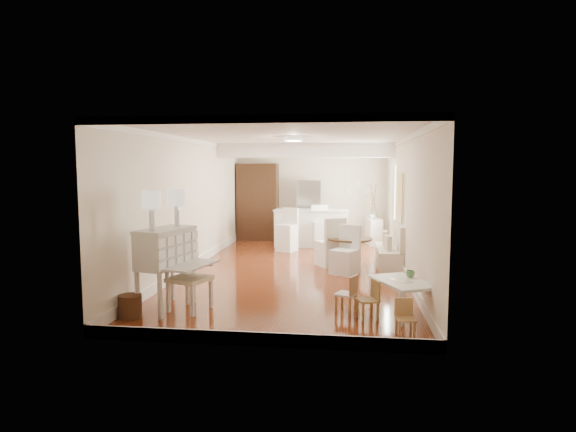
% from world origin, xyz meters
% --- Properties ---
extents(room, '(9.00, 9.04, 2.82)m').
position_xyz_m(room, '(0.04, 0.32, 1.98)').
color(room, brown).
rests_on(room, ground).
extents(secretary_bureau, '(1.21, 1.22, 1.27)m').
position_xyz_m(secretary_bureau, '(-1.67, -3.12, 0.63)').
color(secretary_bureau, beige).
rests_on(secretary_bureau, ground).
extents(gustavian_armchair, '(0.75, 0.75, 1.02)m').
position_xyz_m(gustavian_armchair, '(-1.30, -3.13, 0.51)').
color(gustavian_armchair, beige).
rests_on(gustavian_armchair, ground).
extents(wicker_basket, '(0.39, 0.39, 0.34)m').
position_xyz_m(wicker_basket, '(-2.05, -3.60, 0.17)').
color(wicker_basket, '#492916').
rests_on(wicker_basket, ground).
extents(kids_table, '(1.00, 1.20, 0.52)m').
position_xyz_m(kids_table, '(1.90, -2.98, 0.26)').
color(kids_table, white).
rests_on(kids_table, ground).
extents(kids_chair_a, '(0.36, 0.36, 0.59)m').
position_xyz_m(kids_chair_a, '(1.39, -3.25, 0.29)').
color(kids_chair_a, olive).
rests_on(kids_chair_a, ground).
extents(kids_chair_b, '(0.37, 0.37, 0.59)m').
position_xyz_m(kids_chair_b, '(1.08, -2.96, 0.29)').
color(kids_chair_b, '#A2764A').
rests_on(kids_chair_b, ground).
extents(kids_chair_c, '(0.27, 0.27, 0.50)m').
position_xyz_m(kids_chair_c, '(1.84, -3.93, 0.25)').
color(kids_chair_c, '#B08250').
rests_on(kids_chair_c, ground).
extents(banquette, '(0.52, 1.60, 0.98)m').
position_xyz_m(banquette, '(1.99, 0.50, 0.49)').
color(banquette, silver).
rests_on(banquette, ground).
extents(dining_table, '(1.06, 1.06, 0.66)m').
position_xyz_m(dining_table, '(1.14, 0.30, 0.33)').
color(dining_table, '#442B16').
rests_on(dining_table, ground).
extents(slip_chair_near, '(0.66, 0.66, 1.00)m').
position_xyz_m(slip_chair_near, '(1.05, -0.29, 0.50)').
color(slip_chair_near, white).
rests_on(slip_chair_near, ground).
extents(slip_chair_far, '(0.72, 0.73, 1.09)m').
position_xyz_m(slip_chair_far, '(0.71, 0.51, 0.55)').
color(slip_chair_far, white).
rests_on(slip_chair_far, ground).
extents(breakfast_counter, '(2.05, 0.65, 1.03)m').
position_xyz_m(breakfast_counter, '(0.10, 3.10, 0.52)').
color(breakfast_counter, white).
rests_on(breakfast_counter, ground).
extents(bar_stool_left, '(0.59, 0.59, 1.13)m').
position_xyz_m(bar_stool_left, '(-0.48, 2.27, 0.56)').
color(bar_stool_left, white).
rests_on(bar_stool_left, ground).
extents(bar_stool_right, '(0.58, 0.58, 1.17)m').
position_xyz_m(bar_stool_right, '(0.39, 2.84, 0.59)').
color(bar_stool_right, silver).
rests_on(bar_stool_right, ground).
extents(pantry_cabinet, '(1.20, 0.60, 2.30)m').
position_xyz_m(pantry_cabinet, '(-1.60, 4.18, 1.15)').
color(pantry_cabinet, '#381E11').
rests_on(pantry_cabinet, ground).
extents(fridge, '(0.75, 0.65, 1.80)m').
position_xyz_m(fridge, '(0.30, 4.15, 0.90)').
color(fridge, silver).
rests_on(fridge, ground).
extents(sideboard, '(0.51, 0.83, 0.74)m').
position_xyz_m(sideboard, '(1.82, 3.68, 0.37)').
color(sideboard, white).
rests_on(sideboard, ground).
extents(pencil_cup, '(0.15, 0.15, 0.10)m').
position_xyz_m(pencil_cup, '(2.05, -2.73, 0.57)').
color(pencil_cup, '#549056').
rests_on(pencil_cup, kids_table).
extents(branch_vase, '(0.22, 0.22, 0.18)m').
position_xyz_m(branch_vase, '(1.79, 3.64, 0.83)').
color(branch_vase, silver).
rests_on(branch_vase, sideboard).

